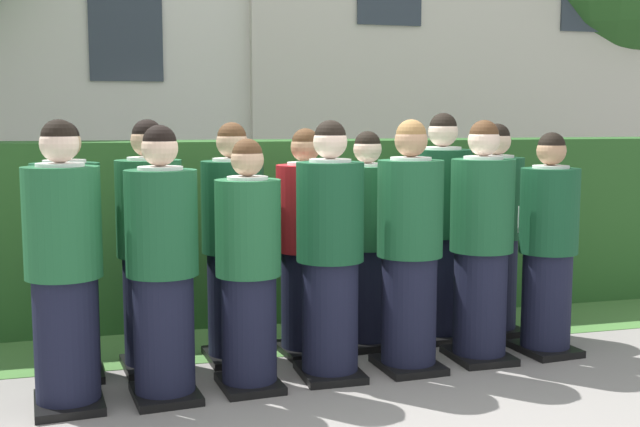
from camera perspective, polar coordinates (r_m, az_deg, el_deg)
The scene contains 17 objects.
ground_plane at distance 5.33m, azimuth 0.86°, elevation -11.65°, with size 60.00×60.00×0.00m, color gray.
student_front_row_0 at distance 4.84m, azimuth -17.87°, elevation -4.05°, with size 0.44×0.51×1.69m.
student_front_row_1 at distance 4.85m, azimuth -11.21°, elevation -4.02°, with size 0.43×0.51×1.65m.
student_front_row_2 at distance 4.97m, azimuth -5.15°, elevation -4.15°, with size 0.41×0.51×1.57m.
student_front_row_3 at distance 5.16m, azimuth 0.73°, elevation -3.10°, with size 0.44×0.48×1.68m.
student_front_row_4 at distance 5.35m, azimuth 6.44°, elevation -2.75°, with size 0.44×0.54×1.69m.
student_front_row_5 at distance 5.64m, azimuth 11.49°, elevation -2.37°, with size 0.44×0.53×1.68m.
student_front_row_6 at distance 5.93m, azimuth 16.03°, elevation -2.48°, with size 0.41×0.52×1.59m.
student_rear_row_0 at distance 5.40m, azimuth -17.62°, elevation -2.99°, with size 0.44×0.54×1.67m.
student_rear_row_1 at distance 5.44m, azimuth -12.07°, elevation -2.69°, with size 0.44×0.55×1.69m.
student_rear_row_2 at distance 5.56m, azimuth -6.24°, elevation -2.49°, with size 0.43×0.51×1.67m.
student_in_red_blazer at distance 5.70m, azimuth -1.03°, elevation -2.44°, with size 0.43×0.51×1.62m.
student_rear_row_4 at distance 5.90m, azimuth 3.38°, elevation -2.25°, with size 0.42×0.50×1.60m.
student_rear_row_5 at distance 6.15m, azimuth 8.68°, elevation -1.31°, with size 0.45×0.54×1.73m.
student_rear_row_6 at distance 6.38m, azimuth 12.40°, elevation -1.46°, with size 0.45×0.52×1.65m.
hedge at distance 6.84m, azimuth -3.26°, elevation -1.06°, with size 10.27×0.70×1.51m.
lawn_strip at distance 6.22m, azimuth -1.65°, elevation -8.89°, with size 10.27×0.90×0.01m, color #477A38.
Camera 1 is at (-1.41, -4.86, 1.69)m, focal length 44.64 mm.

